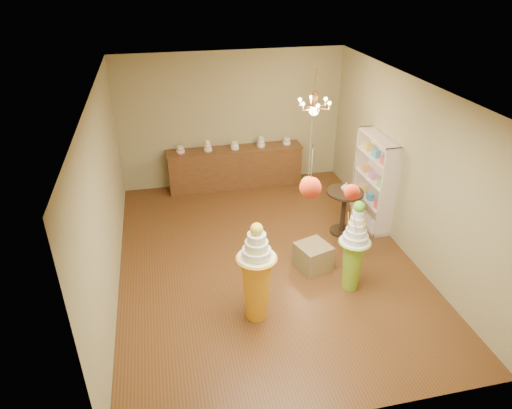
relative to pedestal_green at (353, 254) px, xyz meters
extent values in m
plane|color=#573217|center=(-1.14, 1.07, -0.65)|extent=(6.50, 6.50, 0.00)
plane|color=silver|center=(-1.14, 1.07, 2.35)|extent=(6.50, 6.50, 0.00)
cube|color=tan|center=(-1.14, 4.32, 0.85)|extent=(5.00, 0.04, 3.00)
cube|color=tan|center=(-1.14, -2.18, 0.85)|extent=(5.00, 0.04, 3.00)
cube|color=tan|center=(-3.64, 1.07, 0.85)|extent=(0.04, 6.50, 3.00)
cube|color=tan|center=(1.36, 1.07, 0.85)|extent=(0.04, 6.50, 3.00)
cone|color=#82B428|center=(0.00, 0.00, -0.22)|extent=(0.37, 0.37, 0.86)
cylinder|color=white|center=(0.00, 0.00, 0.23)|extent=(0.50, 0.50, 0.03)
cylinder|color=white|center=(0.00, 0.00, 0.29)|extent=(0.41, 0.41, 0.10)
cylinder|color=white|center=(0.00, 0.00, 0.40)|extent=(0.33, 0.33, 0.10)
cylinder|color=white|center=(0.00, 0.00, 0.50)|extent=(0.27, 0.27, 0.10)
cylinder|color=white|center=(0.00, 0.00, 0.61)|extent=(0.22, 0.22, 0.10)
cylinder|color=white|center=(0.00, 0.00, 0.71)|extent=(0.18, 0.18, 0.10)
sphere|color=#57A223|center=(0.00, 0.00, 0.84)|extent=(0.17, 0.17, 0.17)
cone|color=orange|center=(-1.61, -0.32, -0.13)|extent=(0.49, 0.49, 1.04)
cylinder|color=white|center=(-1.61, -0.32, 0.40)|extent=(0.59, 0.59, 0.03)
cylinder|color=white|center=(-1.61, -0.32, 0.48)|extent=(0.44, 0.44, 0.12)
cylinder|color=white|center=(-1.61, -0.32, 0.60)|extent=(0.35, 0.35, 0.12)
cylinder|color=white|center=(-1.61, -0.32, 0.72)|extent=(0.28, 0.28, 0.12)
sphere|color=gold|center=(-1.61, -0.32, 0.86)|extent=(0.18, 0.18, 0.18)
cube|color=#8E754D|center=(-0.42, 0.62, -0.42)|extent=(0.64, 0.64, 0.46)
cube|color=brown|center=(-1.14, 4.04, -0.20)|extent=(3.00, 0.50, 0.90)
cube|color=brown|center=(-1.14, 4.04, 0.25)|extent=(3.04, 0.54, 0.03)
cylinder|color=white|center=(-2.34, 4.04, 0.35)|extent=(0.18, 0.18, 0.16)
cylinder|color=white|center=(-1.74, 4.04, 0.39)|extent=(0.18, 0.18, 0.24)
cylinder|color=white|center=(-1.14, 4.04, 0.35)|extent=(0.18, 0.18, 0.16)
cylinder|color=white|center=(-0.54, 4.04, 0.39)|extent=(0.18, 0.18, 0.24)
cylinder|color=white|center=(0.06, 4.04, 0.35)|extent=(0.18, 0.18, 0.16)
cube|color=silver|center=(1.34, 1.87, 0.25)|extent=(0.04, 1.20, 1.80)
cube|color=silver|center=(1.18, 1.87, -0.15)|extent=(0.30, 1.14, 0.03)
cube|color=silver|center=(1.18, 1.87, 0.30)|extent=(0.30, 1.14, 0.03)
cube|color=silver|center=(1.18, 1.87, 0.75)|extent=(0.30, 1.14, 0.03)
cylinder|color=black|center=(0.50, 1.61, -0.63)|extent=(0.60, 0.60, 0.05)
cylinder|color=black|center=(0.50, 1.61, -0.22)|extent=(0.12, 0.12, 0.86)
cylinder|color=black|center=(0.50, 1.61, 0.21)|extent=(0.91, 0.91, 0.05)
imported|color=silver|center=(0.50, 1.61, 0.32)|extent=(0.20, 0.20, 0.18)
cylinder|color=#3C382B|center=(-1.20, -1.17, 2.10)|extent=(0.01, 0.01, 0.50)
sphere|color=#BA2F13|center=(-1.20, -1.17, 1.84)|extent=(0.24, 0.24, 0.24)
cylinder|color=#3C382B|center=(-0.83, -0.05, 1.83)|extent=(0.01, 0.01, 1.03)
sphere|color=#57A223|center=(-0.83, -0.05, 1.32)|extent=(0.21, 0.21, 0.21)
cylinder|color=#3C382B|center=(-0.79, -1.35, 2.09)|extent=(0.01, 0.01, 0.52)
sphere|color=#BA2F13|center=(-0.79, -1.35, 1.83)|extent=(0.18, 0.18, 0.18)
cylinder|color=#CC7E48|center=(0.02, 2.25, 2.10)|extent=(0.02, 0.02, 0.50)
cylinder|color=#CC7E48|center=(0.02, 2.25, 1.80)|extent=(0.10, 0.10, 0.30)
sphere|color=#EFBF83|center=(0.02, 2.25, 1.60)|extent=(0.18, 0.18, 0.18)
camera|label=1|loc=(-2.72, -5.36, 4.05)|focal=32.00mm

